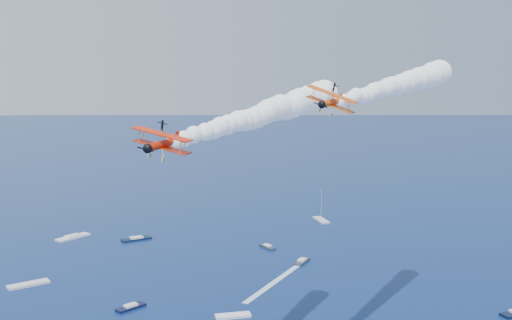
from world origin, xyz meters
TOP-DOWN VIEW (x-y plane):
  - biplane_lead at (23.43, 20.75)m, footprint 11.57×12.84m
  - biplane_trail at (-8.69, 16.97)m, footprint 11.75×12.69m
  - smoke_trail_lead at (53.08, 35.00)m, footprint 68.35×55.25m
  - smoke_trail_trail at (19.27, 34.32)m, footprint 68.62×62.40m
  - spectator_boats at (-2.57, 122.44)m, footprint 244.48×170.48m

SIDE VIEW (x-z plane):
  - spectator_boats at x=-2.57m, z-range 0.00..0.70m
  - biplane_trail at x=-8.69m, z-range 50.33..57.80m
  - smoke_trail_trail at x=19.27m, z-range 50.86..62.33m
  - biplane_lead at x=23.43m, z-range 54.64..63.13m
  - smoke_trail_lead at x=53.08m, z-range 55.68..67.14m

